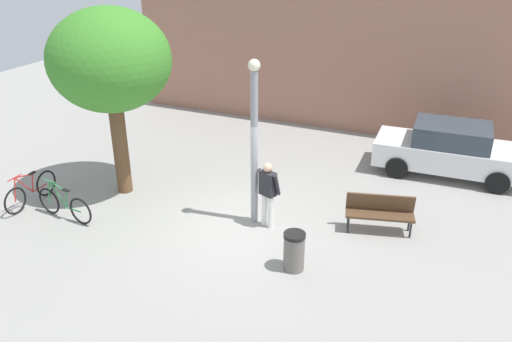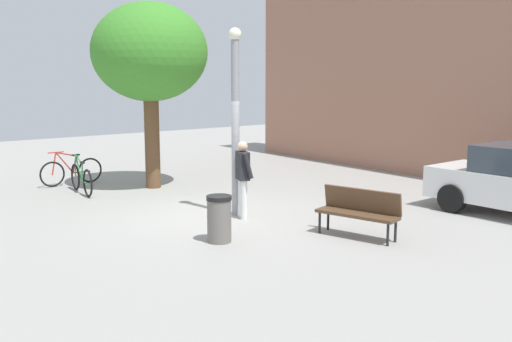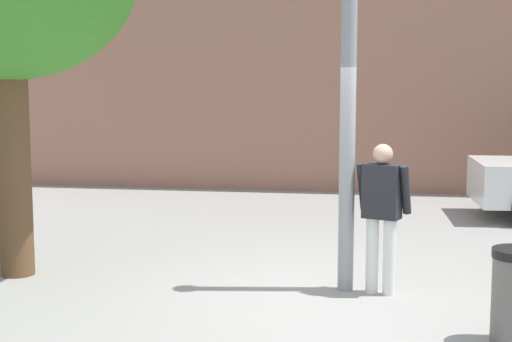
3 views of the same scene
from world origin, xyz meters
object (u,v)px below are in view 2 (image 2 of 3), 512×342
Objects in this scene: trash_bin at (219,219)px; bicycle_red at (71,171)px; lamppost at (235,115)px; person_by_lamppost at (243,174)px; bicycle_green at (81,179)px; park_bench at (359,209)px; plaza_tree at (150,53)px.

bicycle_red is at bearing -179.57° from trash_bin.
person_by_lamppost is (0.39, -0.09, -1.24)m from lamppost.
bicycle_green is at bearing -177.19° from trash_bin.
plaza_tree is at bearing -173.91° from park_bench.
person_by_lamppost reaches higher than bicycle_green.
lamppost is at bearing 22.41° from bicycle_green.
trash_bin is (1.59, -1.51, -1.77)m from lamppost.
lamppost reaches higher than person_by_lamppost.
bicycle_green reaches higher than trash_bin.
lamppost is at bearing -164.76° from park_bench.
park_bench is 7.56m from plaza_tree.
bicycle_green is 5.97m from trash_bin.
park_bench is at bearing 19.62° from bicycle_green.
bicycle_green is at bearing -102.55° from plaza_tree.
trash_bin is at bearing -49.96° from person_by_lamppost.
plaza_tree is at bearing 164.17° from trash_bin.
trash_bin is at bearing 0.43° from bicycle_red.
trash_bin is (-1.33, -2.31, -0.11)m from park_bench.
bicycle_green is at bearing -160.22° from person_by_lamppost.
trash_bin is (5.96, 0.29, 0.06)m from bicycle_green.
bicycle_green is (-4.38, -1.81, -1.83)m from lamppost.
lamppost is 2.23× the size of bicycle_red.
bicycle_green is (-7.29, -2.60, -0.16)m from park_bench.
person_by_lamppost is 2.71m from park_bench.
plaza_tree is at bearing 77.45° from bicycle_green.
bicycle_red is 7.31m from trash_bin.
person_by_lamppost is at bearing 13.59° from bicycle_red.
bicycle_red reaches higher than park_bench.
lamppost is 2.42× the size of park_bench.
bicycle_red is at bearing -164.70° from park_bench.
park_bench is (2.91, 0.79, -1.66)m from lamppost.
bicycle_red is 1.00× the size of bicycle_green.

